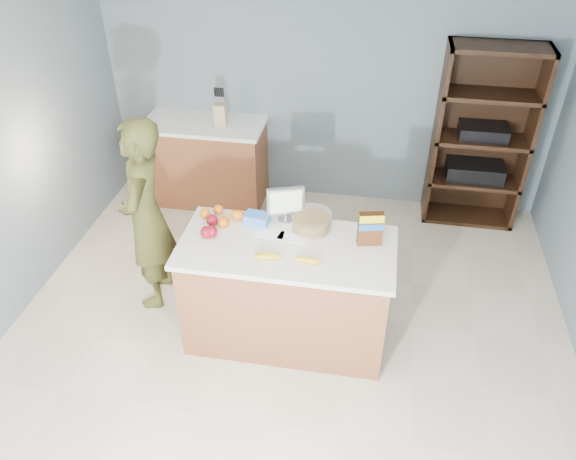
% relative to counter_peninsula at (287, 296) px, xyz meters
% --- Properties ---
extents(floor, '(4.50, 5.00, 0.02)m').
position_rel_counter_peninsula_xyz_m(floor, '(0.00, -0.30, -0.42)').
color(floor, beige).
rests_on(floor, ground).
extents(walls, '(4.52, 5.02, 2.51)m').
position_rel_counter_peninsula_xyz_m(walls, '(0.00, -0.30, 1.24)').
color(walls, slate).
rests_on(walls, ground).
extents(counter_peninsula, '(1.56, 0.76, 0.90)m').
position_rel_counter_peninsula_xyz_m(counter_peninsula, '(0.00, 0.00, 0.00)').
color(counter_peninsula, brown).
rests_on(counter_peninsula, ground).
extents(back_cabinet, '(1.24, 0.62, 0.90)m').
position_rel_counter_peninsula_xyz_m(back_cabinet, '(-1.20, 1.90, 0.04)').
color(back_cabinet, brown).
rests_on(back_cabinet, ground).
extents(shelving_unit, '(0.90, 0.40, 1.80)m').
position_rel_counter_peninsula_xyz_m(shelving_unit, '(1.55, 2.05, 0.45)').
color(shelving_unit, black).
rests_on(shelving_unit, ground).
extents(person, '(0.47, 0.65, 1.65)m').
position_rel_counter_peninsula_xyz_m(person, '(-1.18, 0.28, 0.41)').
color(person, '#40421A').
rests_on(person, ground).
extents(knife_block, '(0.12, 0.10, 0.31)m').
position_rel_counter_peninsula_xyz_m(knife_block, '(-1.00, 1.87, 0.60)').
color(knife_block, tan).
rests_on(knife_block, back_cabinet).
extents(envelopes, '(0.41, 0.16, 0.00)m').
position_rel_counter_peninsula_xyz_m(envelopes, '(-0.06, 0.10, 0.49)').
color(envelopes, white).
rests_on(envelopes, counter_peninsula).
extents(bananas, '(0.48, 0.08, 0.04)m').
position_rel_counter_peninsula_xyz_m(bananas, '(0.03, -0.17, 0.50)').
color(bananas, yellow).
rests_on(bananas, counter_peninsula).
extents(apples, '(0.13, 0.24, 0.09)m').
position_rel_counter_peninsula_xyz_m(apples, '(-0.58, 0.05, 0.53)').
color(apples, maroon).
rests_on(apples, counter_peninsula).
extents(oranges, '(0.34, 0.24, 0.08)m').
position_rel_counter_peninsula_xyz_m(oranges, '(-0.53, 0.22, 0.52)').
color(oranges, orange).
rests_on(oranges, counter_peninsula).
extents(blue_carton, '(0.19, 0.14, 0.08)m').
position_rel_counter_peninsula_xyz_m(blue_carton, '(-0.27, 0.24, 0.52)').
color(blue_carton, blue).
rests_on(blue_carton, counter_peninsula).
extents(salad_bowl, '(0.30, 0.30, 0.13)m').
position_rel_counter_peninsula_xyz_m(salad_bowl, '(0.14, 0.24, 0.54)').
color(salad_bowl, '#267219').
rests_on(salad_bowl, counter_peninsula).
extents(tv, '(0.28, 0.13, 0.28)m').
position_rel_counter_peninsula_xyz_m(tv, '(-0.07, 0.31, 0.64)').
color(tv, silver).
rests_on(tv, counter_peninsula).
extents(cereal_box, '(0.18, 0.10, 0.26)m').
position_rel_counter_peninsula_xyz_m(cereal_box, '(0.58, 0.12, 0.64)').
color(cereal_box, '#592B14').
rests_on(cereal_box, counter_peninsula).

